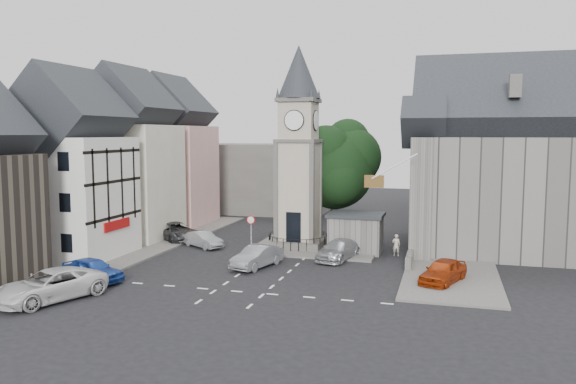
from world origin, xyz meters
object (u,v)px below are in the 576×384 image
(clock_tower, at_px, (299,148))
(car_east_red, at_px, (443,271))
(stone_shelter, at_px, (356,232))
(car_west_blue, at_px, (93,270))
(pedestrian, at_px, (396,245))

(clock_tower, height_order, car_east_red, clock_tower)
(stone_shelter, relative_size, car_west_blue, 0.98)
(stone_shelter, bearing_deg, clock_tower, 174.16)
(stone_shelter, bearing_deg, pedestrian, -11.78)
(car_east_red, distance_m, pedestrian, 7.94)
(stone_shelter, height_order, pedestrian, stone_shelter)
(pedestrian, bearing_deg, car_east_red, 114.42)
(car_west_blue, relative_size, pedestrian, 2.61)
(stone_shelter, bearing_deg, car_east_red, -49.30)
(car_west_blue, height_order, pedestrian, pedestrian)
(clock_tower, xyz_separation_m, stone_shelter, (4.80, -0.49, -6.57))
(stone_shelter, height_order, car_east_red, stone_shelter)
(car_west_blue, xyz_separation_m, car_east_red, (21.27, 5.54, 0.01))
(stone_shelter, distance_m, car_west_blue, 19.76)
(clock_tower, relative_size, car_east_red, 3.64)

